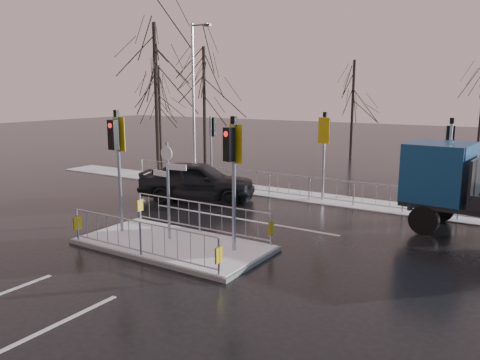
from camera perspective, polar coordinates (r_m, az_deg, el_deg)
The scene contains 12 objects.
ground at distance 14.77m, azimuth -8.18°, elevation -8.03°, with size 120.00×120.00×0.00m, color black.
snow_verge at distance 21.77m, azimuth 6.64°, elevation -1.82°, with size 30.00×2.00×0.04m, color white.
lane_markings at distance 14.53m, azimuth -9.04°, elevation -8.36°, with size 8.00×11.38×0.01m.
traffic_island at distance 14.66m, azimuth -8.23°, elevation -6.57°, with size 6.00×3.04×4.15m.
far_kerb_fixtures at distance 21.00m, azimuth 6.82°, elevation 0.50°, with size 18.00×0.65×3.83m.
car_far_lane at distance 20.66m, azimuth -5.22°, elevation -0.07°, with size 2.04×5.08×1.73m, color black.
flatbed_truck at distance 17.36m, azimuth 25.95°, elevation -0.73°, with size 6.68×2.96×3.01m.
tree_near_a at distance 29.22m, azimuth -10.29°, elevation 13.29°, with size 4.75×4.75×8.97m.
tree_near_b at distance 28.76m, azimuth -4.40°, elevation 11.54°, with size 4.00×4.00×7.55m.
tree_near_c at distance 32.39m, azimuth -9.82°, elevation 10.19°, with size 3.50×3.50×6.61m.
tree_far_a at distance 34.44m, azimuth 13.64°, elevation 10.61°, with size 3.75×3.75×7.08m.
street_lamp_left at distance 25.42m, azimuth -5.59°, elevation 10.16°, with size 1.25×0.18×8.20m.
Camera 1 is at (9.15, -10.58, 4.72)m, focal length 35.00 mm.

